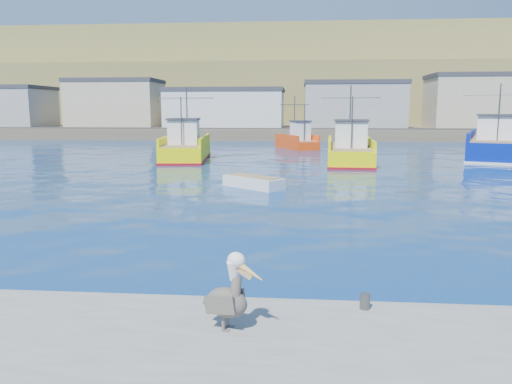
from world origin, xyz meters
The scene contains 9 objects.
ground centered at (0.00, 0.00, 0.00)m, with size 260.00×260.00×0.00m, color navy.
dock_bollards centered at (0.60, -3.40, 0.65)m, with size 36.20×0.20×0.30m.
far_shore centered at (0.00, 109.20, 8.98)m, with size 200.00×81.00×24.00m.
trawler_yellow_a centered at (-8.22, 30.41, 1.00)m, with size 4.87×10.94×6.43m.
trawler_yellow_b centered at (5.81, 28.51, 0.98)m, with size 4.85×10.43×6.38m.
trawler_blue centered at (19.39, 33.98, 1.15)m, with size 8.99×14.03×6.76m.
boat_orange centered at (1.49, 43.83, 0.97)m, with size 5.14×7.35×5.90m.
skiff_mid centered at (-0.84, 14.81, 0.26)m, with size 3.70×3.46×0.82m.
pelican centered at (0.51, -4.52, 1.10)m, with size 1.13×0.68×1.41m.
Camera 1 is at (1.69, -12.68, 4.29)m, focal length 35.00 mm.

